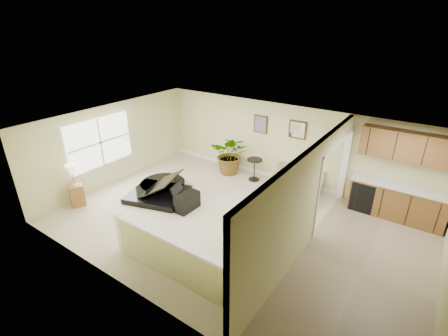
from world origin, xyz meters
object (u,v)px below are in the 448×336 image
Objects in this scene: piano_bench at (187,202)px; small_plant at (308,197)px; lamp_stand at (76,188)px; palm_plant at (231,155)px; piano at (159,175)px; accent_table at (254,167)px; loveseat at (298,179)px.

piano_bench is 1.15× the size of small_plant.
small_plant reaches higher than piano_bench.
lamp_stand is at bearing -145.66° from small_plant.
palm_plant is 3.06m from small_plant.
piano is 3.05m from accent_table.
accent_table is 0.48× the size of palm_plant.
piano is at bearing -126.28° from accent_table.
palm_plant is at bearing 178.98° from accent_table.
loveseat reaches higher than accent_table.
palm_plant is at bearing 97.00° from piano_bench.
loveseat is 1.27× the size of lamp_stand.
piano is 3.09× the size of piano_bench.
accent_table is (0.60, 2.63, 0.23)m from piano_bench.
piano is 2.31m from lamp_stand.
small_plant is at bearing 38.25° from piano_bench.
loveseat is 6.46m from lamp_stand.
piano_bench is at bearing -141.75° from small_plant.
palm_plant is at bearing 169.43° from small_plant.
piano_bench is 2.70m from palm_plant.
piano is 1.46× the size of palm_plant.
loveseat is 2.52× the size of small_plant.
piano_bench is 2.71m from accent_table.
piano is at bearing 171.52° from piano_bench.
small_plant is (3.85, 1.91, -0.38)m from piano.
piano_bench is at bearing -128.51° from loveseat.
palm_plant is (-0.92, 0.02, 0.21)m from accent_table.
palm_plant reaches higher than lamp_stand.
piano_bench is 0.47× the size of palm_plant.
piano is at bearing 49.27° from lamp_stand.
small_plant is 0.50× the size of lamp_stand.
lamp_stand is (-2.70, -1.57, 0.28)m from piano_bench.
piano_bench is 0.46× the size of loveseat.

